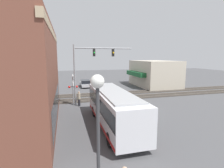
{
  "coord_description": "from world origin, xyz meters",
  "views": [
    {
      "loc": [
        -17.62,
        6.66,
        5.93
      ],
      "look_at": [
        5.22,
        0.45,
        2.23
      ],
      "focal_mm": 28.0,
      "sensor_mm": 36.0,
      "label": 1
    }
  ],
  "objects_px": {
    "streetlamp": "(98,142)",
    "city_bus": "(113,107)",
    "crossing_signal": "(73,87)",
    "parked_car_silver": "(85,84)",
    "pedestrian_at_crossing": "(79,99)",
    "parked_car_red": "(105,88)"
  },
  "relations": [
    {
      "from": "streetlamp",
      "to": "city_bus",
      "type": "bearing_deg",
      "value": -18.68
    },
    {
      "from": "crossing_signal",
      "to": "parked_car_silver",
      "type": "relative_size",
      "value": 0.78
    },
    {
      "from": "parked_car_silver",
      "to": "pedestrian_at_crossing",
      "type": "relative_size",
      "value": 2.69
    },
    {
      "from": "crossing_signal",
      "to": "parked_car_red",
      "type": "distance_m",
      "value": 8.91
    },
    {
      "from": "city_bus",
      "to": "streetlamp",
      "type": "height_order",
      "value": "streetlamp"
    },
    {
      "from": "streetlamp",
      "to": "pedestrian_at_crossing",
      "type": "xyz_separation_m",
      "value": [
        15.66,
        -0.6,
        -2.28
      ]
    },
    {
      "from": "crossing_signal",
      "to": "streetlamp",
      "type": "relative_size",
      "value": 0.71
    },
    {
      "from": "pedestrian_at_crossing",
      "to": "parked_car_red",
      "type": "bearing_deg",
      "value": -33.62
    },
    {
      "from": "crossing_signal",
      "to": "streetlamp",
      "type": "bearing_deg",
      "value": -179.84
    },
    {
      "from": "parked_car_silver",
      "to": "city_bus",
      "type": "bearing_deg",
      "value": 180.0
    },
    {
      "from": "parked_car_silver",
      "to": "streetlamp",
      "type": "bearing_deg",
      "value": 174.32
    },
    {
      "from": "streetlamp",
      "to": "parked_car_red",
      "type": "relative_size",
      "value": 1.13
    },
    {
      "from": "crossing_signal",
      "to": "pedestrian_at_crossing",
      "type": "relative_size",
      "value": 2.11
    },
    {
      "from": "streetlamp",
      "to": "parked_car_silver",
      "type": "relative_size",
      "value": 1.11
    },
    {
      "from": "city_bus",
      "to": "crossing_signal",
      "type": "bearing_deg",
      "value": 21.02
    },
    {
      "from": "parked_car_red",
      "to": "parked_car_silver",
      "type": "height_order",
      "value": "parked_car_silver"
    },
    {
      "from": "streetlamp",
      "to": "parked_car_red",
      "type": "xyz_separation_m",
      "value": [
        23.04,
        -5.5,
        -2.56
      ]
    },
    {
      "from": "parked_car_red",
      "to": "parked_car_silver",
      "type": "xyz_separation_m",
      "value": [
        6.18,
        2.6,
        0.01
      ]
    },
    {
      "from": "city_bus",
      "to": "parked_car_red",
      "type": "bearing_deg",
      "value": -10.2
    },
    {
      "from": "crossing_signal",
      "to": "parked_car_silver",
      "type": "bearing_deg",
      "value": -12.82
    },
    {
      "from": "streetlamp",
      "to": "parked_car_silver",
      "type": "height_order",
      "value": "streetlamp"
    },
    {
      "from": "streetlamp",
      "to": "parked_car_silver",
      "type": "bearing_deg",
      "value": -5.68
    }
  ]
}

